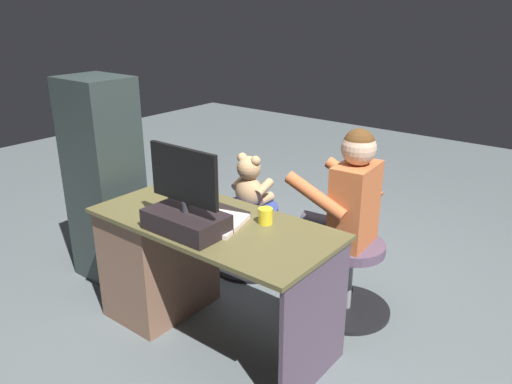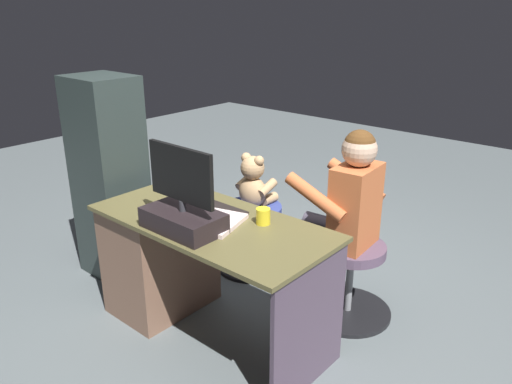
% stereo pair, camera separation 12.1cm
% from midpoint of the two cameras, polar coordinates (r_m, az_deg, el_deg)
% --- Properties ---
extents(ground_plane, '(10.00, 10.00, 0.00)m').
position_cam_midpoint_polar(ground_plane, '(3.29, -1.41, -12.94)').
color(ground_plane, slate).
extents(desk, '(1.38, 0.65, 0.72)m').
position_cam_midpoint_polar(desk, '(3.10, -10.84, -7.26)').
color(desk, brown).
rests_on(desk, ground_plane).
extents(monitor, '(0.44, 0.25, 0.44)m').
position_cam_midpoint_polar(monitor, '(2.57, -9.36, -2.15)').
color(monitor, black).
rests_on(monitor, desk).
extents(keyboard, '(0.42, 0.14, 0.02)m').
position_cam_midpoint_polar(keyboard, '(2.85, -6.03, -1.87)').
color(keyboard, black).
rests_on(keyboard, desk).
extents(computer_mouse, '(0.06, 0.10, 0.04)m').
position_cam_midpoint_polar(computer_mouse, '(3.06, -10.31, -0.31)').
color(computer_mouse, '#1F252C').
rests_on(computer_mouse, desk).
extents(cup, '(0.08, 0.08, 0.09)m').
position_cam_midpoint_polar(cup, '(2.65, -0.22, -2.76)').
color(cup, yellow).
rests_on(cup, desk).
extents(tv_remote, '(0.06, 0.15, 0.02)m').
position_cam_midpoint_polar(tv_remote, '(2.87, -10.55, -2.02)').
color(tv_remote, black).
rests_on(tv_remote, desk).
extents(notebook_binder, '(0.29, 0.35, 0.02)m').
position_cam_midpoint_polar(notebook_binder, '(2.65, -5.45, -3.58)').
color(notebook_binder, silver).
rests_on(notebook_binder, desk).
extents(office_chair_teddy, '(0.54, 0.54, 0.48)m').
position_cam_midpoint_polar(office_chair_teddy, '(3.63, -1.74, -4.70)').
color(office_chair_teddy, black).
rests_on(office_chair_teddy, ground_plane).
extents(teddy_bear, '(0.27, 0.27, 0.38)m').
position_cam_midpoint_polar(teddy_bear, '(3.49, -1.67, 1.03)').
color(teddy_bear, tan).
rests_on(teddy_bear, office_chair_teddy).
extents(visitor_chair, '(0.54, 0.54, 0.48)m').
position_cam_midpoint_polar(visitor_chair, '(3.16, 9.49, -9.19)').
color(visitor_chair, black).
rests_on(visitor_chair, ground_plane).
extents(person, '(0.58, 0.50, 1.18)m').
position_cam_midpoint_polar(person, '(3.02, 8.51, -1.37)').
color(person, '#C46336').
rests_on(person, ground_plane).
extents(equipment_rack, '(0.44, 0.36, 1.39)m').
position_cam_midpoint_polar(equipment_rack, '(3.54, -17.80, 1.15)').
color(equipment_rack, '#293432').
rests_on(equipment_rack, ground_plane).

